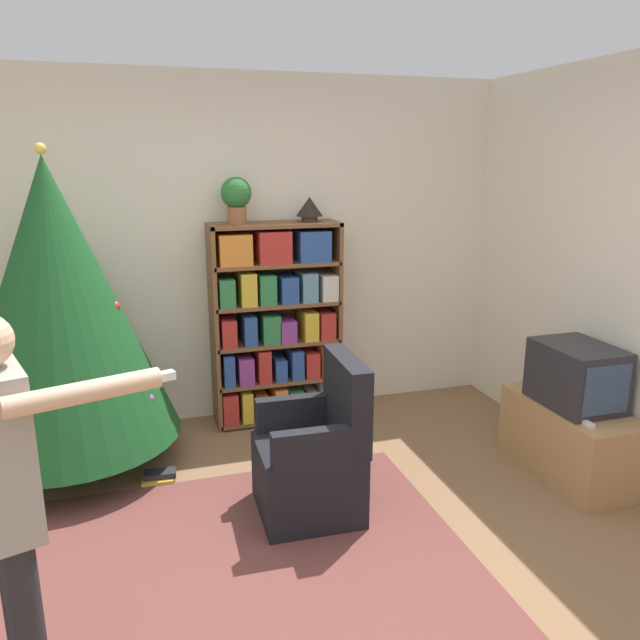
{
  "coord_description": "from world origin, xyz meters",
  "views": [
    {
      "loc": [
        -0.64,
        -2.47,
        2.0
      ],
      "look_at": [
        0.43,
        0.99,
        1.05
      ],
      "focal_mm": 35.0,
      "sensor_mm": 36.0,
      "label": 1
    }
  ],
  "objects_px": {
    "armchair": "(315,459)",
    "table_lamp": "(309,208)",
    "christmas_tree": "(57,303)",
    "potted_plant": "(236,197)",
    "television": "(577,376)",
    "bookshelf": "(277,324)",
    "standing_person": "(9,495)"
  },
  "relations": [
    {
      "from": "christmas_tree",
      "to": "table_lamp",
      "type": "distance_m",
      "value": 1.87
    },
    {
      "from": "bookshelf",
      "to": "christmas_tree",
      "type": "xyz_separation_m",
      "value": [
        -1.49,
        -0.36,
        0.35
      ]
    },
    {
      "from": "standing_person",
      "to": "potted_plant",
      "type": "distance_m",
      "value": 2.79
    },
    {
      "from": "table_lamp",
      "to": "christmas_tree",
      "type": "bearing_deg",
      "value": -168.04
    },
    {
      "from": "bookshelf",
      "to": "television",
      "type": "relative_size",
      "value": 2.86
    },
    {
      "from": "bookshelf",
      "to": "television",
      "type": "xyz_separation_m",
      "value": [
        1.59,
        -1.42,
        -0.1
      ]
    },
    {
      "from": "standing_person",
      "to": "table_lamp",
      "type": "distance_m",
      "value": 3.04
    },
    {
      "from": "christmas_tree",
      "to": "potted_plant",
      "type": "bearing_deg",
      "value": 17.04
    },
    {
      "from": "television",
      "to": "standing_person",
      "type": "distance_m",
      "value": 3.23
    },
    {
      "from": "potted_plant",
      "to": "table_lamp",
      "type": "distance_m",
      "value": 0.55
    },
    {
      "from": "television",
      "to": "table_lamp",
      "type": "bearing_deg",
      "value": 132.9
    },
    {
      "from": "television",
      "to": "christmas_tree",
      "type": "bearing_deg",
      "value": 161.06
    },
    {
      "from": "television",
      "to": "christmas_tree",
      "type": "relative_size",
      "value": 0.26
    },
    {
      "from": "table_lamp",
      "to": "potted_plant",
      "type": "bearing_deg",
      "value": 180.0
    },
    {
      "from": "television",
      "to": "armchair",
      "type": "distance_m",
      "value": 1.74
    },
    {
      "from": "television",
      "to": "table_lamp",
      "type": "xyz_separation_m",
      "value": [
        -1.33,
        1.43,
        0.96
      ]
    },
    {
      "from": "bookshelf",
      "to": "table_lamp",
      "type": "distance_m",
      "value": 0.91
    },
    {
      "from": "bookshelf",
      "to": "christmas_tree",
      "type": "distance_m",
      "value": 1.57
    },
    {
      "from": "armchair",
      "to": "standing_person",
      "type": "height_order",
      "value": "standing_person"
    },
    {
      "from": "bookshelf",
      "to": "television",
      "type": "bearing_deg",
      "value": -41.62
    },
    {
      "from": "television",
      "to": "standing_person",
      "type": "relative_size",
      "value": 0.35
    },
    {
      "from": "bookshelf",
      "to": "television",
      "type": "distance_m",
      "value": 2.14
    },
    {
      "from": "standing_person",
      "to": "television",
      "type": "bearing_deg",
      "value": 89.97
    },
    {
      "from": "television",
      "to": "armchair",
      "type": "bearing_deg",
      "value": 178.02
    },
    {
      "from": "christmas_tree",
      "to": "armchair",
      "type": "height_order",
      "value": "christmas_tree"
    },
    {
      "from": "potted_plant",
      "to": "table_lamp",
      "type": "relative_size",
      "value": 1.64
    },
    {
      "from": "armchair",
      "to": "table_lamp",
      "type": "relative_size",
      "value": 4.6
    },
    {
      "from": "bookshelf",
      "to": "television",
      "type": "height_order",
      "value": "bookshelf"
    },
    {
      "from": "standing_person",
      "to": "potted_plant",
      "type": "bearing_deg",
      "value": 135.92
    },
    {
      "from": "bookshelf",
      "to": "armchair",
      "type": "height_order",
      "value": "bookshelf"
    },
    {
      "from": "potted_plant",
      "to": "standing_person",
      "type": "bearing_deg",
      "value": -116.74
    },
    {
      "from": "christmas_tree",
      "to": "armchair",
      "type": "relative_size",
      "value": 2.26
    }
  ]
}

